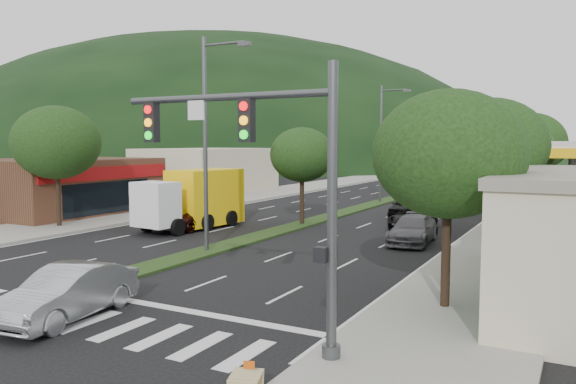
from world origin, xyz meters
The scene contains 28 objects.
ground centered at (0.00, 0.00, 0.00)m, with size 160.00×160.00×0.00m, color black.
sidewalk_right centered at (12.50, 25.00, 0.07)m, with size 5.00×90.00×0.15m, color gray.
sidewalk_left centered at (-13.00, 25.00, 0.07)m, with size 6.00×90.00×0.15m, color gray.
median centered at (0.00, 28.00, 0.06)m, with size 1.60×56.00×0.12m, color #1B3312.
crosswalk centered at (0.00, -2.00, 0.01)m, with size 19.00×2.20×0.01m, color silver.
traffic_signal centered at (9.03, -1.54, 4.65)m, with size 6.12×0.40×7.00m.
shop_left centered at (-18.46, 15.00, 2.01)m, with size 10.15×12.00×4.00m.
bldg_left_far centered at (-19.00, 34.00, 2.30)m, with size 9.00×14.00×4.60m, color beige.
hill_far centered at (-80.00, 110.00, 0.00)m, with size 176.00×132.00×82.00m, color black.
tree_r_a centered at (12.00, 4.00, 4.82)m, with size 4.60×4.60×6.63m.
tree_r_b centered at (12.00, 12.00, 5.04)m, with size 4.80×4.80×6.94m.
tree_r_c centered at (12.00, 20.00, 4.75)m, with size 4.40×4.40×6.48m.
tree_r_d centered at (12.00, 30.00, 5.18)m, with size 5.00×5.00×7.17m.
tree_r_e centered at (12.00, 40.00, 4.89)m, with size 4.60×4.60×6.71m.
tree_med_near centered at (0.00, 18.00, 4.43)m, with size 4.00×4.00×6.02m.
tree_med_far centered at (0.00, 44.00, 5.01)m, with size 4.80×4.80×6.94m.
tree_l_a centered at (-12.50, 10.00, 5.18)m, with size 5.20×5.20×7.25m.
streetlight_near centered at (0.21, 8.00, 5.58)m, with size 2.60×0.25×10.00m.
streetlight_mid centered at (0.21, 33.00, 5.58)m, with size 2.60×0.25×10.00m.
sedan_silver centered at (2.42, -2.06, 0.78)m, with size 1.65×4.73×1.56m, color #ACAFB4.
suv_maroon centered at (-5.03, 13.81, 0.65)m, with size 2.14×4.65×1.29m, color black.
car_queue_a centered at (4.65, 25.08, 0.74)m, with size 1.74×4.34×1.48m, color black.
car_queue_b centered at (7.90, 15.08, 0.71)m, with size 1.99×4.91×1.42m, color #545359.
car_queue_c centered at (5.24, 30.08, 0.71)m, with size 1.50×4.32×1.42m, color #480C0D.
car_queue_d centered at (6.50, 20.08, 0.64)m, with size 2.12×4.61×1.28m, color black.
car_queue_e centered at (4.80, 35.08, 0.62)m, with size 1.46×3.64×1.24m, color #4C4C51.
box_truck centered at (-5.16, 13.91, 1.67)m, with size 3.45×7.41×3.53m.
motorhome centered at (9.00, 37.21, 2.00)m, with size 3.54×9.91×3.75m.
Camera 1 is at (15.73, -13.22, 5.16)m, focal length 35.00 mm.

